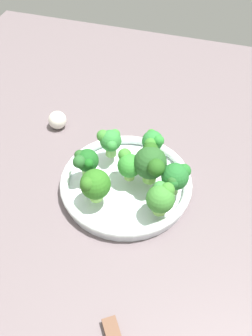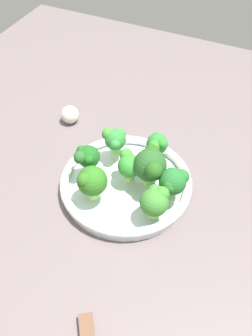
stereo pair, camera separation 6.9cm
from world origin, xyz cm
name	(u,v)px [view 1 (the left image)]	position (x,y,z in cm)	size (l,w,h in cm)	color
ground_plane	(139,201)	(0.00, 0.00, -1.25)	(130.00, 130.00, 2.50)	slate
bowl	(126,184)	(1.17, 3.04, 1.60)	(26.05, 26.05, 3.13)	white
broccoli_floret_0	(176,177)	(0.44, -6.58, 7.43)	(5.52, 5.17, 6.85)	#77B156
broccoli_floret_1	(151,163)	(2.25, -1.47, 7.90)	(6.75, 6.38, 7.82)	#86C252
broccoli_floret_2	(130,164)	(1.85, 2.49, 6.65)	(5.03, 5.29, 5.80)	#82B14D
broccoli_floret_3	(94,185)	(-5.29, 7.00, 6.98)	(5.64, 5.63, 6.68)	#8BCA56
broccoli_floret_4	(154,142)	(9.22, -0.26, 6.65)	(5.38, 4.37, 5.73)	#90C258
broccoli_floret_5	(86,162)	(-0.38, 10.55, 7.07)	(5.07, 4.71, 6.34)	#7EBE56
broccoli_floret_6	(161,197)	(-4.20, -5.05, 6.74)	(5.64, 5.14, 6.14)	#8CC55A
broccoli_floret_7	(110,141)	(6.68, 8.07, 6.90)	(5.11, 5.03, 6.03)	#80BA5B
garlic_bulb	(57,120)	(14.70, 23.74, 2.09)	(4.19, 4.19, 4.19)	silver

